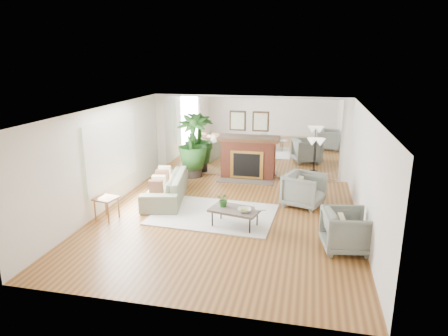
% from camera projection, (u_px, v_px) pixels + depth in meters
% --- Properties ---
extents(ground, '(7.00, 7.00, 0.00)m').
position_uv_depth(ground, '(225.00, 219.00, 9.24)').
color(ground, brown).
rests_on(ground, ground).
extents(wall_left, '(0.02, 7.00, 2.50)m').
position_uv_depth(wall_left, '(103.00, 160.00, 9.51)').
color(wall_left, white).
rests_on(wall_left, ground).
extents(wall_right, '(0.02, 7.00, 2.50)m').
position_uv_depth(wall_right, '(366.00, 175.00, 8.29)').
color(wall_right, white).
rests_on(wall_right, ground).
extents(wall_back, '(6.00, 0.02, 2.50)m').
position_uv_depth(wall_back, '(249.00, 137.00, 12.19)').
color(wall_back, white).
rests_on(wall_back, ground).
extents(mirror_panel, '(5.40, 0.04, 2.40)m').
position_uv_depth(mirror_panel, '(249.00, 137.00, 12.17)').
color(mirror_panel, silver).
rests_on(mirror_panel, wall_back).
extents(window_panel, '(0.04, 2.40, 1.50)m').
position_uv_depth(window_panel, '(112.00, 152.00, 9.86)').
color(window_panel, '#B2E09E').
rests_on(window_panel, wall_left).
extents(fireplace, '(1.85, 0.83, 2.05)m').
position_uv_depth(fireplace, '(248.00, 158.00, 12.13)').
color(fireplace, brown).
rests_on(fireplace, ground).
extents(area_rug, '(2.93, 2.17, 0.03)m').
position_uv_depth(area_rug, '(214.00, 214.00, 9.46)').
color(area_rug, silver).
rests_on(area_rug, ground).
extents(coffee_table, '(1.17, 0.84, 0.42)m').
position_uv_depth(coffee_table, '(235.00, 210.00, 8.69)').
color(coffee_table, '#5E544A').
rests_on(coffee_table, ground).
extents(sofa, '(1.34, 2.47, 0.68)m').
position_uv_depth(sofa, '(166.00, 187.00, 10.43)').
color(sofa, gray).
rests_on(sofa, ground).
extents(armchair_back, '(1.16, 1.15, 0.84)m').
position_uv_depth(armchair_back, '(304.00, 190.00, 9.95)').
color(armchair_back, gray).
rests_on(armchair_back, ground).
extents(armchair_front, '(1.01, 0.99, 0.80)m').
position_uv_depth(armchair_front, '(347.00, 231.00, 7.65)').
color(armchair_front, gray).
rests_on(armchair_front, ground).
extents(side_table, '(0.54, 0.54, 0.53)m').
position_uv_depth(side_table, '(106.00, 201.00, 9.10)').
color(side_table, olive).
rests_on(side_table, ground).
extents(potted_ficus, '(1.02, 1.02, 1.94)m').
position_uv_depth(potted_ficus, '(192.00, 144.00, 12.22)').
color(potted_ficus, black).
rests_on(potted_ficus, ground).
extents(floor_lamp, '(0.49, 0.27, 1.50)m').
position_uv_depth(floor_lamp, '(316.00, 146.00, 10.82)').
color(floor_lamp, black).
rests_on(floor_lamp, ground).
extents(tabletop_plant, '(0.35, 0.32, 0.32)m').
position_uv_depth(tabletop_plant, '(224.00, 200.00, 8.78)').
color(tabletop_plant, '#2B5D22').
rests_on(tabletop_plant, coffee_table).
extents(fruit_bowl, '(0.33, 0.33, 0.07)m').
position_uv_depth(fruit_bowl, '(244.00, 210.00, 8.52)').
color(fruit_bowl, olive).
rests_on(fruit_bowl, coffee_table).
extents(book, '(0.30, 0.36, 0.02)m').
position_uv_depth(book, '(255.00, 208.00, 8.70)').
color(book, olive).
rests_on(book, coffee_table).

